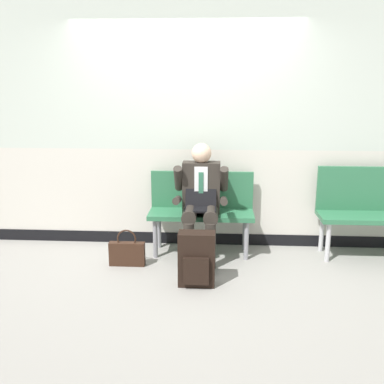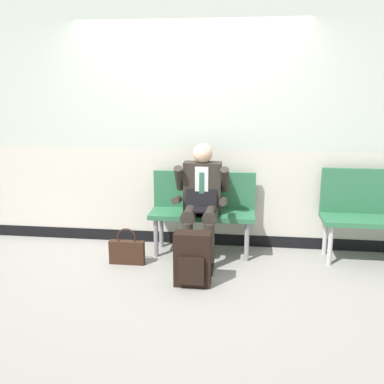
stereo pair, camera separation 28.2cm
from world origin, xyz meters
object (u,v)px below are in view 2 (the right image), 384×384
object	(u,v)px
person_seated	(201,199)
handbag	(127,251)
backpack	(192,260)
bench_with_person	(203,206)

from	to	relation	value
person_seated	handbag	size ratio (longest dim) A/B	3.15
backpack	bench_with_person	bearing A→B (deg)	89.35
bench_with_person	person_seated	world-z (taller)	person_seated
person_seated	handbag	world-z (taller)	person_seated
backpack	handbag	bearing A→B (deg)	151.10
bench_with_person	handbag	bearing A→B (deg)	-148.80
bench_with_person	handbag	xyz separation A→B (m)	(-0.75, -0.45, -0.39)
bench_with_person	handbag	distance (m)	0.96
backpack	handbag	distance (m)	0.85
handbag	bench_with_person	bearing A→B (deg)	31.20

